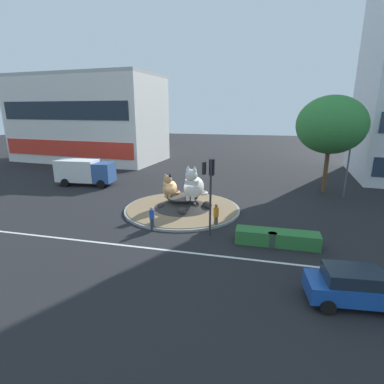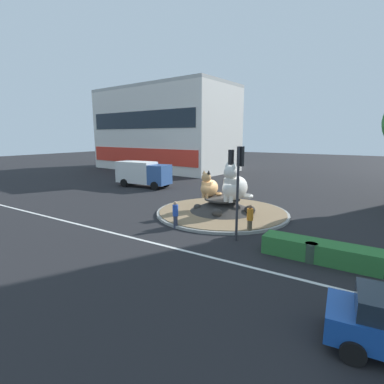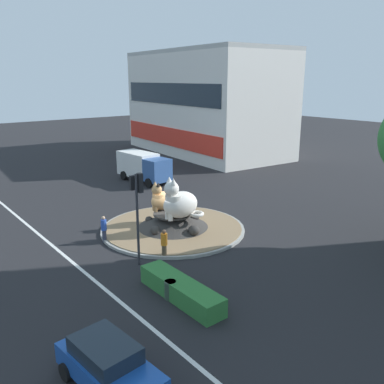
% 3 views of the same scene
% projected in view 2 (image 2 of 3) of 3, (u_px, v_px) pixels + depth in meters
% --- Properties ---
extents(ground_plane, '(160.00, 160.00, 0.00)m').
position_uv_depth(ground_plane, '(222.00, 214.00, 21.95)').
color(ground_plane, black).
extents(lane_centreline, '(112.00, 0.20, 0.01)m').
position_uv_depth(lane_centreline, '(159.00, 244.00, 15.76)').
color(lane_centreline, silver).
rests_on(lane_centreline, ground).
extents(roundabout_island, '(9.74, 9.74, 1.21)m').
position_uv_depth(roundabout_island, '(222.00, 208.00, 21.88)').
color(roundabout_island, gray).
rests_on(roundabout_island, ground).
extents(cat_statue_calico, '(1.30, 2.03, 2.05)m').
position_uv_depth(cat_statue_calico, '(209.00, 187.00, 22.00)').
color(cat_statue_calico, tan).
rests_on(cat_statue_calico, roundabout_island).
extents(cat_statue_white, '(1.92, 2.74, 2.78)m').
position_uv_depth(cat_statue_white, '(234.00, 186.00, 20.76)').
color(cat_statue_white, silver).
rests_on(cat_statue_white, roundabout_island).
extents(traffic_light_mast, '(0.75, 0.50, 5.18)m').
position_uv_depth(traffic_light_mast, '(238.00, 173.00, 15.78)').
color(traffic_light_mast, '#2D2D33').
rests_on(traffic_light_mast, ground).
extents(shophouse_block, '(24.68, 13.66, 13.57)m').
position_uv_depth(shophouse_block, '(165.00, 129.00, 50.09)').
color(shophouse_block, silver).
rests_on(shophouse_block, ground).
extents(clipped_hedge_strip, '(5.13, 1.20, 0.90)m').
position_uv_depth(clipped_hedge_strip, '(319.00, 251.00, 13.67)').
color(clipped_hedge_strip, '#2D7033').
rests_on(clipped_hedge_strip, ground).
extents(pedestrian_orange_shirt, '(0.38, 0.38, 1.73)m').
position_uv_depth(pedestrian_orange_shirt, '(250.00, 218.00, 17.45)').
color(pedestrian_orange_shirt, brown).
rests_on(pedestrian_orange_shirt, ground).
extents(pedestrian_blue_shirt, '(0.36, 0.36, 1.73)m').
position_uv_depth(pedestrian_blue_shirt, '(175.00, 214.00, 18.39)').
color(pedestrian_blue_shirt, '#33384C').
rests_on(pedestrian_blue_shirt, ground).
extents(delivery_box_truck, '(6.52, 2.84, 2.83)m').
position_uv_depth(delivery_box_truck, '(143.00, 173.00, 33.24)').
color(delivery_box_truck, '#335693').
rests_on(delivery_box_truck, ground).
extents(litter_bin, '(0.56, 0.56, 0.90)m').
position_uv_depth(litter_bin, '(311.00, 253.00, 13.50)').
color(litter_bin, '#2D4233').
rests_on(litter_bin, ground).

